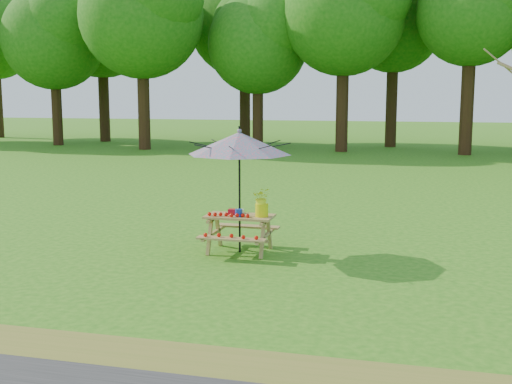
# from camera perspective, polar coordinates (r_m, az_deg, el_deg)

# --- Properties ---
(ground) EXTENTS (120.00, 120.00, 0.00)m
(ground) POSITION_cam_1_polar(r_m,az_deg,el_deg) (10.77, -18.25, -6.82)
(ground) COLOR #286F15
(ground) RESTS_ON ground
(picnic_table) EXTENTS (1.20, 1.32, 0.67)m
(picnic_table) POSITION_cam_1_polar(r_m,az_deg,el_deg) (11.47, -1.46, -3.77)
(picnic_table) COLOR #A17F49
(picnic_table) RESTS_ON ground
(patio_umbrella) EXTENTS (2.00, 2.00, 2.25)m
(patio_umbrella) POSITION_cam_1_polar(r_m,az_deg,el_deg) (11.23, -1.49, 4.34)
(patio_umbrella) COLOR black
(patio_umbrella) RESTS_ON ground
(produce_bins) EXTENTS (0.30, 0.46, 0.13)m
(produce_bins) POSITION_cam_1_polar(r_m,az_deg,el_deg) (11.42, -1.71, -1.80)
(produce_bins) COLOR red
(produce_bins) RESTS_ON picnic_table
(tomatoes_row) EXTENTS (0.77, 0.13, 0.07)m
(tomatoes_row) POSITION_cam_1_polar(r_m,az_deg,el_deg) (11.26, -2.45, -2.04)
(tomatoes_row) COLOR red
(tomatoes_row) RESTS_ON picnic_table
(flower_bucket) EXTENTS (0.36, 0.33, 0.51)m
(flower_bucket) POSITION_cam_1_polar(r_m,az_deg,el_deg) (11.23, 0.52, -0.82)
(flower_bucket) COLOR #E1E30B
(flower_bucket) RESTS_ON picnic_table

